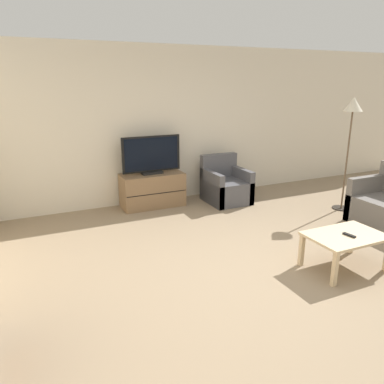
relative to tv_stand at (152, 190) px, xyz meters
name	(u,v)px	position (x,y,z in m)	size (l,w,h in m)	color
ground_plane	(266,268)	(0.45, -2.72, -0.29)	(24.00, 24.00, 0.00)	#89755B
wall_back	(169,125)	(0.45, 0.31, 1.06)	(12.00, 0.06, 2.70)	beige
tv_stand	(152,190)	(0.00, 0.00, 0.00)	(1.07, 0.49, 0.58)	brown
tv	(151,156)	(0.00, 0.00, 0.59)	(1.02, 0.18, 0.65)	black
armchair	(225,187)	(1.28, -0.30, -0.01)	(0.70, 0.76, 0.82)	#4C4C51
coffee_table	(346,239)	(1.26, -3.09, 0.07)	(0.88, 0.60, 0.42)	#CCB289
remote	(349,235)	(1.26, -3.13, 0.14)	(0.06, 0.15, 0.02)	black
floor_lamp	(352,115)	(2.88, -1.50, 1.30)	(0.30, 0.30, 1.86)	black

